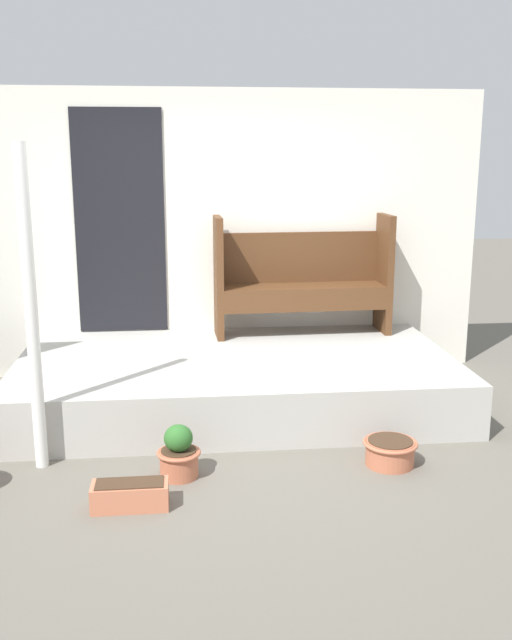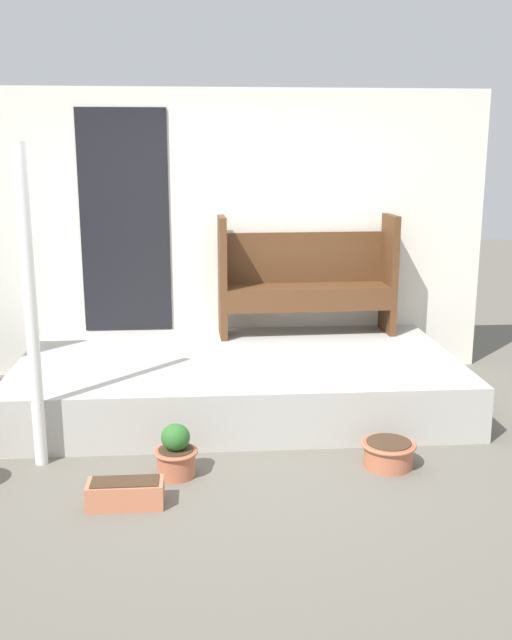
% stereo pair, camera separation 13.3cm
% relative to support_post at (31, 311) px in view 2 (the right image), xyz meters
% --- Properties ---
extents(ground_plane, '(24.00, 24.00, 0.00)m').
position_rel_support_post_xyz_m(ground_plane, '(1.29, 0.08, -1.05)').
color(ground_plane, '#666056').
extents(porch_slab, '(3.52, 1.93, 0.41)m').
position_rel_support_post_xyz_m(porch_slab, '(1.38, 1.05, -0.84)').
color(porch_slab, '#B2AFA8').
rests_on(porch_slab, ground_plane).
extents(house_wall, '(4.72, 0.08, 2.60)m').
position_rel_support_post_xyz_m(house_wall, '(1.34, 2.05, 0.25)').
color(house_wall, white).
rests_on(house_wall, ground_plane).
extents(support_post, '(0.08, 0.08, 2.10)m').
position_rel_support_post_xyz_m(support_post, '(0.00, 0.00, 0.00)').
color(support_post, white).
rests_on(support_post, ground_plane).
extents(bench, '(1.60, 0.45, 1.08)m').
position_rel_support_post_xyz_m(bench, '(2.04, 1.79, -0.10)').
color(bench, '#54331C').
rests_on(bench, porch_slab).
extents(flower_pot_middle, '(0.29, 0.29, 0.35)m').
position_rel_support_post_xyz_m(flower_pot_middle, '(0.91, -0.26, -0.90)').
color(flower_pot_middle, '#B76647').
rests_on(flower_pot_middle, ground_plane).
extents(flower_pot_right, '(0.37, 0.37, 0.17)m').
position_rel_support_post_xyz_m(flower_pot_right, '(2.31, -0.22, -0.96)').
color(flower_pot_right, '#B76647').
rests_on(flower_pot_right, ground_plane).
extents(planter_box_rect, '(0.45, 0.18, 0.16)m').
position_rel_support_post_xyz_m(planter_box_rect, '(0.62, -0.64, -0.97)').
color(planter_box_rect, '#C67251').
rests_on(planter_box_rect, ground_plane).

